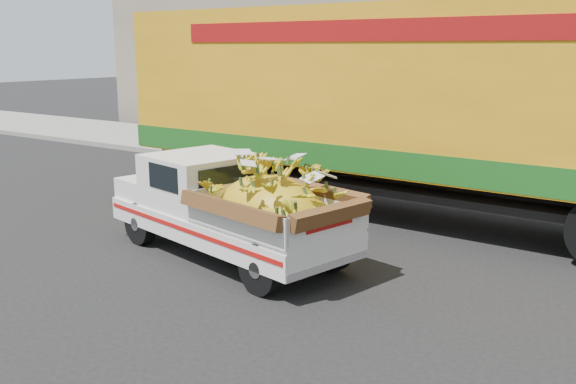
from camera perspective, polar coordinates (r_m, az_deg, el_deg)
The scene contains 6 objects.
ground at distance 9.52m, azimuth 5.54°, elevation -6.21°, with size 100.00×100.00×0.00m, color black.
curb at distance 14.20m, azimuth 16.10°, elevation 0.01°, with size 60.00×0.25×0.15m, color gray.
sidewalk at distance 16.17m, azimuth 18.53°, elevation 1.34°, with size 60.00×4.00×0.14m, color gray.
building_left at distance 24.53m, azimuth 4.63°, elevation 11.36°, with size 18.00×6.00×5.00m, color gray.
pickup_truck at distance 9.33m, azimuth -4.20°, elevation -1.50°, with size 4.43×2.38×1.47m.
semi_trailer at distance 11.75m, azimuth 11.20°, elevation 7.81°, with size 12.02×2.75×3.80m.
Camera 1 is at (4.37, -7.88, 3.09)m, focal length 40.00 mm.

